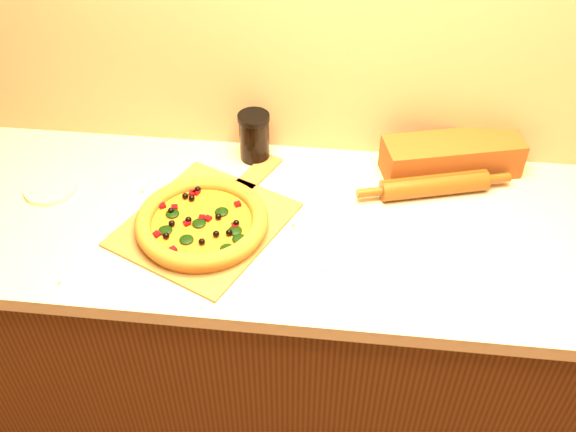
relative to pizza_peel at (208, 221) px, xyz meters
The scene contains 9 objects.
cabinet 0.57m from the pizza_peel, ahead, with size 2.80×0.65×0.86m, color #42220E.
countertop 0.31m from the pizza_peel, ahead, with size 2.84×0.68×0.04m, color #C2AF98.
pizza_peel is the anchor object (origin of this frame).
pizza 0.04m from the pizza_peel, 101.01° to the right, with size 0.33×0.33×0.05m.
bottle_cap 0.13m from the pizza_peel, 117.98° to the right, with size 0.03×0.03×0.01m, color black.
rolling_pin 0.61m from the pizza_peel, 17.02° to the left, with size 0.42×0.14×0.06m.
bread_bag 0.70m from the pizza_peel, 24.05° to the left, with size 0.38×0.12×0.10m, color #622E12.
dark_jar 0.31m from the pizza_peel, 74.59° to the left, with size 0.09×0.09×0.14m.
side_plate 0.46m from the pizza_peel, behind, with size 0.14×0.14×0.01m, color beige.
Camera 1 is at (0.03, 0.21, 2.02)m, focal length 40.00 mm.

